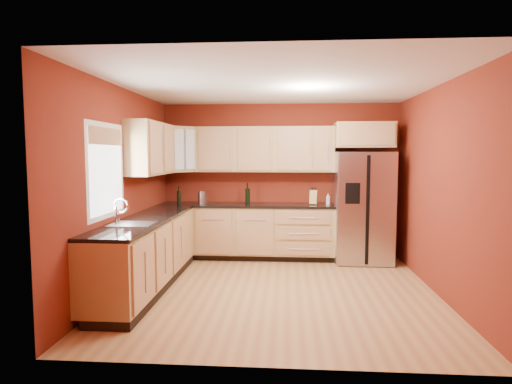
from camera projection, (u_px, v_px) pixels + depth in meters
The scene contains 23 objects.
floor at pixel (277, 291), 5.48m from camera, with size 4.00×4.00×0.00m, color #AD7543.
ceiling at pixel (277, 84), 5.25m from camera, with size 4.00×4.00×0.00m, color silver.
wall_back at pixel (280, 180), 7.35m from camera, with size 4.00×0.04×2.60m, color maroon.
wall_front at pixel (271, 210), 3.38m from camera, with size 4.00×0.04×2.60m, color maroon.
wall_left at pixel (122, 189), 5.51m from camera, with size 0.04×4.00×2.60m, color maroon.
wall_right at pixel (441, 191), 5.22m from camera, with size 0.04×4.00×2.60m, color maroon.
base_cabinets_back at pixel (246, 232), 7.17m from camera, with size 2.90×0.60×0.88m, color tan.
base_cabinets_left at pixel (146, 255), 5.56m from camera, with size 0.60×2.80×0.88m, color tan.
countertop_back at pixel (246, 205), 7.12m from camera, with size 2.90×0.62×0.04m, color black.
countertop_left at pixel (146, 220), 5.52m from camera, with size 0.62×2.80×0.04m, color black.
upper_cabinets_back at pixel (265, 149), 7.16m from camera, with size 2.30×0.33×0.75m, color tan.
upper_cabinets_left at pixel (151, 149), 6.17m from camera, with size 0.33×1.35×0.75m, color tan.
corner_upper_cabinet at pixel (179, 149), 7.10m from camera, with size 0.62×0.33×0.75m, color tan.
over_fridge_cabinet at pixel (363, 135), 6.89m from camera, with size 0.92×0.60×0.40m, color tan.
refrigerator at pixel (362, 207), 6.92m from camera, with size 0.90×0.75×1.78m, color silver.
window at pixel (106, 171), 4.99m from camera, with size 0.03×0.90×1.00m, color white.
sink_faucet at pixel (132, 212), 5.01m from camera, with size 0.50×0.42×0.30m, color silver, non-canonical shape.
canister_left at pixel (202, 197), 7.13m from camera, with size 0.13×0.13×0.21m, color silver.
canister_right at pixel (203, 198), 7.14m from camera, with size 0.12×0.12×0.20m, color silver.
wine_bottle_a at pixel (179, 195), 7.14m from camera, with size 0.07×0.07×0.30m, color black, non-canonical shape.
wine_bottle_b at pixel (248, 193), 7.14m from camera, with size 0.08×0.08×0.35m, color black, non-canonical shape.
knife_block at pixel (313, 197), 7.03m from camera, with size 0.12×0.11×0.23m, color tan.
soap_dispenser at pixel (328, 199), 7.00m from camera, with size 0.06×0.06×0.18m, color silver.
Camera 1 is at (0.12, -5.35, 1.74)m, focal length 30.00 mm.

